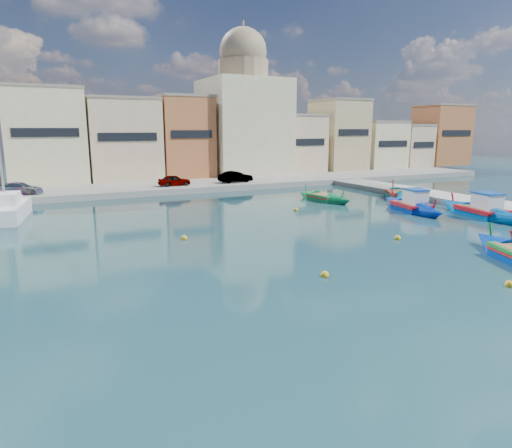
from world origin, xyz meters
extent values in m
plane|color=#14323E|center=(0.00, 0.00, 0.00)|extent=(160.00, 160.00, 0.00)
cube|color=gray|center=(0.00, 32.00, 0.30)|extent=(80.00, 8.00, 0.60)
cube|color=beige|center=(-13.86, 39.12, 5.55)|extent=(7.88, 6.24, 9.89)
cube|color=gray|center=(-13.86, 39.12, 10.64)|extent=(8.04, 6.37, 0.30)
cube|color=black|center=(-13.86, 35.95, 6.04)|extent=(6.30, 0.10, 0.90)
cube|color=beige|center=(-5.74, 39.72, 5.09)|extent=(7.88, 7.44, 8.99)
cube|color=gray|center=(-5.74, 39.72, 9.74)|extent=(8.04, 7.59, 0.30)
cube|color=black|center=(-5.74, 35.95, 5.54)|extent=(6.30, 0.10, 0.90)
cube|color=#BC6A3B|center=(1.54, 39.07, 5.31)|extent=(6.17, 6.13, 9.43)
cube|color=gray|center=(1.54, 39.07, 10.18)|extent=(6.29, 6.26, 0.30)
cube|color=black|center=(1.54, 35.95, 5.78)|extent=(4.93, 0.10, 0.90)
cube|color=tan|center=(9.05, 39.85, 3.63)|extent=(7.31, 7.69, 6.05)
cube|color=gray|center=(9.05, 39.85, 6.80)|extent=(7.46, 7.85, 0.30)
cube|color=black|center=(9.05, 35.95, 3.93)|extent=(5.85, 0.10, 0.90)
cube|color=beige|center=(17.02, 39.65, 4.31)|extent=(7.54, 7.30, 7.41)
cube|color=gray|center=(17.02, 39.65, 8.16)|extent=(7.69, 7.45, 0.30)
cube|color=black|center=(17.02, 35.95, 4.68)|extent=(6.03, 0.10, 0.90)
cube|color=tan|center=(24.93, 39.49, 5.42)|extent=(6.36, 6.97, 9.63)
cube|color=gray|center=(24.93, 39.49, 10.38)|extent=(6.48, 7.11, 0.30)
cube|color=black|center=(24.93, 35.95, 5.90)|extent=(5.09, 0.10, 0.90)
cube|color=beige|center=(32.15, 39.35, 3.93)|extent=(6.63, 6.70, 6.65)
cube|color=gray|center=(32.15, 39.35, 7.40)|extent=(6.76, 6.83, 0.30)
cube|color=black|center=(32.15, 35.95, 4.26)|extent=(5.30, 0.10, 0.90)
cube|color=beige|center=(38.26, 39.75, 3.70)|extent=(5.08, 7.51, 6.20)
cube|color=gray|center=(38.26, 39.75, 6.95)|extent=(5.18, 7.66, 0.30)
cube|color=black|center=(38.26, 35.95, 4.01)|extent=(4.06, 0.10, 0.90)
cube|color=#BC6A3B|center=(45.15, 39.00, 5.27)|extent=(7.79, 6.00, 9.33)
cube|color=gray|center=(45.15, 39.00, 10.08)|extent=(7.95, 6.12, 0.30)
cube|color=black|center=(45.15, 35.95, 5.73)|extent=(6.23, 0.10, 0.90)
cube|color=beige|center=(10.00, 40.00, 6.60)|extent=(10.00, 10.00, 12.00)
cylinder|color=#9E8466|center=(10.00, 40.00, 13.80)|extent=(6.40, 6.40, 2.40)
sphere|color=#9E8466|center=(10.00, 40.00, 15.99)|extent=(6.00, 6.00, 6.00)
cylinder|color=#9E8466|center=(10.00, 40.00, 18.90)|extent=(0.30, 0.30, 1.60)
imported|color=#4C1919|center=(-2.34, 30.50, 1.16)|extent=(3.33, 1.38, 1.13)
imported|color=#4C1919|center=(4.59, 30.50, 1.22)|extent=(3.83, 1.54, 1.24)
imported|color=#4C1919|center=(-16.61, 30.50, 1.15)|extent=(4.08, 2.46, 1.11)
cube|color=#0055A4|center=(14.11, 6.94, 0.20)|extent=(2.60, 3.82, 0.98)
cone|color=#0055A4|center=(14.67, 9.79, 0.25)|extent=(2.55, 3.53, 2.52)
cone|color=#0055A4|center=(13.55, 4.10, 0.25)|extent=(2.55, 3.53, 2.52)
cube|color=red|center=(14.11, 6.94, 0.61)|extent=(2.72, 4.02, 0.18)
cube|color=red|center=(14.11, 6.94, 0.43)|extent=(2.71, 3.90, 0.10)
cube|color=olive|center=(14.11, 6.94, 0.69)|extent=(2.25, 3.45, 0.06)
cylinder|color=red|center=(14.73, 10.07, 0.88)|extent=(0.22, 0.48, 1.07)
cube|color=white|center=(14.01, 6.44, 1.23)|extent=(1.69, 2.02, 1.08)
cube|color=#0F47A5|center=(14.01, 6.44, 1.82)|extent=(1.79, 2.16, 0.12)
cube|color=#0028A5|center=(11.17, 10.94, 0.19)|extent=(2.50, 3.39, 0.96)
cone|color=#0028A5|center=(11.68, 13.43, 0.24)|extent=(2.46, 3.18, 2.40)
cone|color=#0028A5|center=(10.66, 8.46, 0.24)|extent=(2.46, 3.18, 2.40)
cube|color=red|center=(11.17, 10.94, 0.60)|extent=(2.61, 3.57, 0.17)
cube|color=red|center=(11.17, 10.94, 0.42)|extent=(2.61, 3.47, 0.10)
cube|color=olive|center=(11.17, 10.94, 0.67)|extent=(2.16, 3.06, 0.06)
cylinder|color=red|center=(11.74, 13.67, 0.87)|extent=(0.22, 0.47, 1.05)
cylinder|color=red|center=(10.61, 8.21, 0.87)|extent=(0.22, 0.47, 1.05)
cube|color=white|center=(11.08, 10.51, 1.20)|extent=(1.63, 1.80, 1.06)
cube|color=#0F47A5|center=(11.08, 10.51, 1.79)|extent=(1.73, 1.93, 0.12)
cube|color=#008399|center=(15.00, 16.28, 0.20)|extent=(3.40, 3.84, 1.00)
cone|color=#008399|center=(16.40, 18.61, 0.25)|extent=(3.28, 3.64, 2.51)
cone|color=#008399|center=(13.60, 13.95, 0.25)|extent=(3.28, 3.64, 2.51)
cube|color=red|center=(15.00, 16.28, 0.62)|extent=(3.56, 4.04, 0.18)
cube|color=#197F33|center=(15.00, 16.28, 0.44)|extent=(3.52, 3.95, 0.10)
cube|color=olive|center=(15.00, 16.28, 0.70)|extent=(2.99, 3.43, 0.06)
cylinder|color=red|center=(16.54, 18.84, 0.90)|extent=(0.36, 0.48, 1.08)
cylinder|color=red|center=(13.46, 13.72, 0.90)|extent=(0.36, 0.48, 1.08)
cube|color=#0A6F3A|center=(7.92, 18.38, 0.17)|extent=(2.09, 2.85, 0.87)
cone|color=#0A6F3A|center=(7.62, 20.54, 0.22)|extent=(2.07, 2.69, 2.15)
cone|color=#0A6F3A|center=(8.22, 16.22, 0.22)|extent=(2.07, 2.69, 2.15)
cube|color=#1A8439|center=(7.92, 18.38, 0.54)|extent=(2.18, 3.00, 0.16)
cube|color=red|center=(7.92, 18.38, 0.38)|extent=(2.18, 2.91, 0.09)
cube|color=olive|center=(7.92, 18.38, 0.61)|extent=(1.80, 2.58, 0.05)
cylinder|color=#1A8439|center=(7.59, 20.75, 0.78)|extent=(0.18, 0.42, 0.95)
cylinder|color=#1A8439|center=(8.25, 16.00, 0.78)|extent=(0.18, 0.42, 0.95)
cone|color=#0032AA|center=(6.48, 0.30, 0.25)|extent=(2.97, 3.62, 2.51)
cylinder|color=#187C2A|center=(6.58, 0.56, 0.89)|extent=(0.30, 0.49, 1.08)
cube|color=white|center=(-17.60, 21.65, 0.39)|extent=(3.62, 6.97, 1.45)
cone|color=white|center=(-16.97, 25.88, 0.39)|extent=(3.21, 4.15, 2.68)
cube|color=white|center=(-17.60, 21.65, 1.51)|extent=(2.34, 2.64, 0.78)
sphere|color=yellow|center=(-4.40, 0.44, 0.08)|extent=(0.36, 0.36, 0.36)
sphere|color=yellow|center=(3.44, 4.25, 0.08)|extent=(0.36, 0.36, 0.36)
sphere|color=yellow|center=(3.02, 15.12, 0.08)|extent=(0.36, 0.36, 0.36)
sphere|color=yellow|center=(-7.86, 9.89, 0.08)|extent=(0.36, 0.36, 0.36)
sphere|color=yellow|center=(1.74, -4.03, 0.08)|extent=(0.36, 0.36, 0.36)
camera|label=1|loc=(-15.71, -15.48, 6.43)|focal=32.00mm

